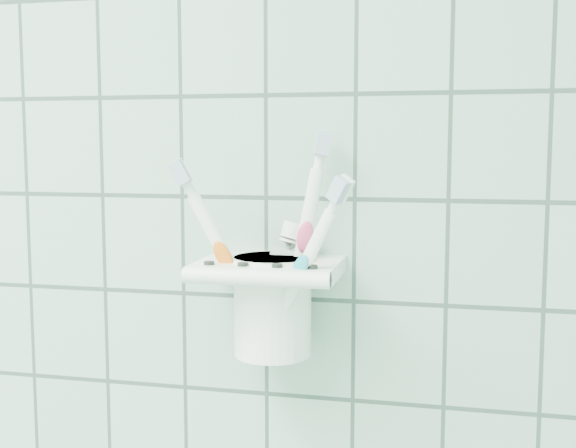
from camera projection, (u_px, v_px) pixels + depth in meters
The scene contains 6 objects.
holder_bracket at pixel (270, 270), 0.71m from camera, with size 0.14×0.11×0.04m.
cup at pixel (273, 302), 0.72m from camera, with size 0.09×0.09×0.10m.
toothbrush_pink at pixel (273, 244), 0.70m from camera, with size 0.09×0.03×0.20m.
toothbrush_blue at pixel (284, 237), 0.71m from camera, with size 0.05×0.03×0.22m.
toothbrush_orange at pixel (263, 248), 0.70m from camera, with size 0.09×0.06×0.19m.
toothpaste_tube at pixel (264, 273), 0.72m from camera, with size 0.05×0.03×0.13m.
Camera 1 is at (0.84, 0.47, 1.41)m, focal length 45.00 mm.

